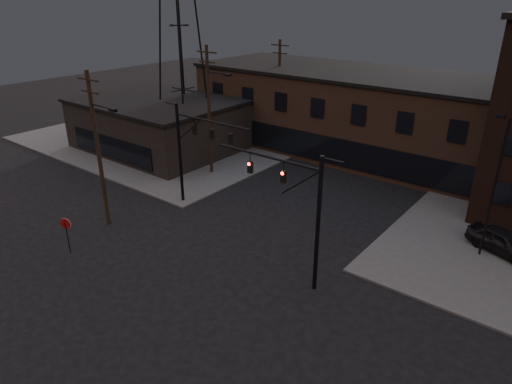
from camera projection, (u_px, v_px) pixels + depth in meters
ground at (178, 283)px, 26.56m from camera, size 140.00×140.00×0.00m
sidewalk_nw at (188, 132)px, 54.79m from camera, size 30.00×30.00×0.15m
building_row at (385, 119)px, 45.06m from camera, size 40.00×12.00×8.00m
building_left at (158, 126)px, 48.37m from camera, size 16.00×12.00×5.00m
traffic_signal_near at (301, 205)px, 24.76m from camera, size 7.12×0.24×8.00m
traffic_signal_far at (191, 145)px, 34.08m from camera, size 7.12×0.24×8.00m
stop_sign at (66, 227)px, 28.92m from camera, size 0.72×0.33×2.48m
utility_pole_near at (98, 147)px, 30.96m from camera, size 3.70×0.28×11.00m
utility_pole_mid at (210, 108)px, 40.05m from camera, size 3.70×0.28×11.50m
utility_pole_far at (279, 90)px, 49.41m from camera, size 2.20×0.28×11.00m
transmission_tower at (179, 25)px, 44.63m from camera, size 7.00×7.00×25.00m
lot_light_a at (497, 176)px, 27.03m from camera, size 1.50×0.28×9.14m
parked_car_lot_a at (504, 242)px, 29.07m from camera, size 4.94×3.33×1.56m
car_crossing at (383, 161)px, 43.13m from camera, size 2.16×5.14×1.65m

